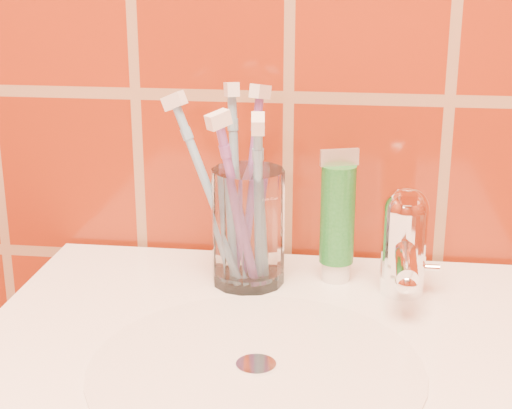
# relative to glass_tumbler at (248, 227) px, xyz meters

# --- Properties ---
(glass_tumbler) EXTENTS (0.10, 0.10, 0.13)m
(glass_tumbler) POSITION_rel_glass_tumbler_xyz_m (0.00, 0.00, 0.00)
(glass_tumbler) COLOR white
(glass_tumbler) RESTS_ON pedestal_sink
(toothpaste_tube) EXTENTS (0.04, 0.04, 0.15)m
(toothpaste_tube) POSITION_rel_glass_tumbler_xyz_m (0.10, 0.02, 0.01)
(toothpaste_tube) COLOR white
(toothpaste_tube) RESTS_ON pedestal_sink
(faucet) EXTENTS (0.05, 0.11, 0.12)m
(faucet) POSITION_rel_glass_tumbler_xyz_m (0.17, -0.01, -0.00)
(faucet) COLOR white
(faucet) RESTS_ON pedestal_sink
(toothbrush_0) EXTENTS (0.08, 0.11, 0.23)m
(toothbrush_0) POSITION_rel_glass_tumbler_xyz_m (-0.00, 0.02, 0.04)
(toothbrush_0) COLOR #7D4AA0
(toothbrush_0) RESTS_ON glass_tumbler
(toothbrush_1) EXTENTS (0.05, 0.13, 0.22)m
(toothbrush_1) POSITION_rel_glass_tumbler_xyz_m (0.01, -0.02, 0.03)
(toothbrush_1) COLOR #6D9EC2
(toothbrush_1) RESTS_ON glass_tumbler
(toothbrush_2) EXTENTS (0.16, 0.14, 0.22)m
(toothbrush_2) POSITION_rel_glass_tumbler_xyz_m (-0.04, 0.00, 0.04)
(toothbrush_2) COLOR #75A9D0
(toothbrush_2) RESTS_ON glass_tumbler
(toothbrush_3) EXTENTS (0.11, 0.11, 0.21)m
(toothbrush_3) POSITION_rel_glass_tumbler_xyz_m (-0.01, -0.02, 0.03)
(toothbrush_3) COLOR #824DA6
(toothbrush_3) RESTS_ON glass_tumbler
(toothbrush_4) EXTENTS (0.06, 0.09, 0.23)m
(toothbrush_4) POSITION_rel_glass_tumbler_xyz_m (-0.02, 0.01, 0.04)
(toothbrush_4) COLOR #6D9EC2
(toothbrush_4) RESTS_ON glass_tumbler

